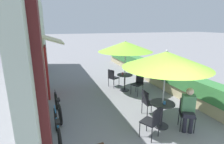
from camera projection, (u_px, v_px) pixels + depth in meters
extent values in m
cube|color=#B2C1AD|center=(41.00, 44.00, 7.34)|extent=(0.24, 12.07, 4.20)
cube|color=#4C1919|center=(41.00, 83.00, 2.46)|extent=(0.12, 0.56, 4.20)
cube|color=maroon|center=(47.00, 72.00, 7.12)|extent=(0.08, 0.96, 2.10)
cube|color=beige|center=(52.00, 39.00, 6.88)|extent=(0.78, 1.80, 0.30)
cube|color=tan|center=(149.00, 76.00, 9.47)|extent=(0.44, 11.07, 0.45)
cube|color=#387A3D|center=(150.00, 67.00, 9.34)|extent=(0.60, 10.52, 0.56)
cylinder|color=#28282D|center=(161.00, 126.00, 5.16)|extent=(0.44, 0.44, 0.02)
cylinder|color=#28282D|center=(162.00, 115.00, 5.07)|extent=(0.06, 0.06, 0.72)
cylinder|color=#28282D|center=(163.00, 103.00, 4.97)|extent=(0.69, 0.69, 0.02)
cylinder|color=#B7B7BC|center=(164.00, 92.00, 4.88)|extent=(0.04, 0.04, 2.17)
cone|color=#8CD138|center=(166.00, 59.00, 4.64)|extent=(2.36, 2.36, 0.43)
sphere|color=#B7B7BC|center=(167.00, 51.00, 4.58)|extent=(0.07, 0.07, 0.07)
cube|color=black|center=(150.00, 122.00, 4.55)|extent=(0.54, 0.54, 0.04)
cube|color=black|center=(157.00, 117.00, 4.38)|extent=(0.35, 0.21, 0.42)
cylinder|color=black|center=(147.00, 124.00, 4.86)|extent=(0.02, 0.02, 0.45)
cylinder|color=black|center=(140.00, 130.00, 4.60)|extent=(0.02, 0.02, 0.45)
cylinder|color=black|center=(159.00, 129.00, 4.63)|extent=(0.02, 0.02, 0.45)
cylinder|color=black|center=(152.00, 135.00, 4.37)|extent=(0.02, 0.02, 0.45)
cube|color=black|center=(187.00, 115.00, 4.91)|extent=(0.55, 0.55, 0.04)
cube|color=black|center=(187.00, 105.00, 5.03)|extent=(0.34, 0.23, 0.42)
cylinder|color=black|center=(181.00, 124.00, 4.83)|extent=(0.02, 0.02, 0.45)
cylinder|color=black|center=(195.00, 126.00, 4.76)|extent=(0.02, 0.02, 0.45)
cylinder|color=black|center=(179.00, 118.00, 5.17)|extent=(0.02, 0.02, 0.45)
cylinder|color=black|center=(192.00, 119.00, 5.10)|extent=(0.02, 0.02, 0.45)
cylinder|color=#23232D|center=(184.00, 125.00, 4.81)|extent=(0.11, 0.11, 0.47)
cylinder|color=#23232D|center=(191.00, 125.00, 4.78)|extent=(0.11, 0.11, 0.47)
cube|color=#23232D|center=(188.00, 114.00, 4.80)|extent=(0.44, 0.46, 0.12)
cube|color=#4C8456|center=(188.00, 104.00, 4.84)|extent=(0.40, 0.37, 0.50)
sphere|color=beige|center=(190.00, 91.00, 4.73)|extent=(0.20, 0.20, 0.20)
cube|color=black|center=(150.00, 103.00, 5.68)|extent=(0.41, 0.41, 0.04)
cube|color=black|center=(145.00, 97.00, 5.57)|extent=(0.04, 0.38, 0.42)
cylinder|color=black|center=(157.00, 111.00, 5.62)|extent=(0.02, 0.02, 0.45)
cylinder|color=black|center=(151.00, 106.00, 5.95)|extent=(0.02, 0.02, 0.45)
cylinder|color=black|center=(147.00, 112.00, 5.52)|extent=(0.02, 0.02, 0.45)
cylinder|color=black|center=(142.00, 107.00, 5.85)|extent=(0.02, 0.02, 0.45)
cylinder|color=teal|center=(165.00, 103.00, 4.88)|extent=(0.07, 0.07, 0.09)
cylinder|color=#28282D|center=(125.00, 90.00, 7.99)|extent=(0.44, 0.44, 0.02)
cylinder|color=#28282D|center=(125.00, 83.00, 7.90)|extent=(0.06, 0.06, 0.72)
cylinder|color=#28282D|center=(125.00, 75.00, 7.80)|extent=(0.69, 0.69, 0.02)
cylinder|color=#B7B7BC|center=(125.00, 67.00, 7.71)|extent=(0.04, 0.04, 2.17)
cone|color=#8CD138|center=(125.00, 46.00, 7.47)|extent=(2.36, 2.36, 0.43)
sphere|color=#B7B7BC|center=(125.00, 41.00, 7.41)|extent=(0.07, 0.07, 0.07)
cube|color=black|center=(137.00, 84.00, 7.41)|extent=(0.53, 0.53, 0.04)
cube|color=black|center=(140.00, 79.00, 7.49)|extent=(0.19, 0.36, 0.42)
cylinder|color=black|center=(131.00, 89.00, 7.47)|extent=(0.02, 0.02, 0.45)
cylinder|color=black|center=(138.00, 92.00, 7.23)|extent=(0.02, 0.02, 0.45)
cylinder|color=black|center=(136.00, 87.00, 7.72)|extent=(0.02, 0.02, 0.45)
cylinder|color=black|center=(143.00, 89.00, 7.47)|extent=(0.02, 0.02, 0.45)
cube|color=black|center=(114.00, 78.00, 8.34)|extent=(0.53, 0.53, 0.04)
cube|color=black|center=(111.00, 74.00, 8.16)|extent=(0.19, 0.36, 0.42)
cylinder|color=black|center=(119.00, 82.00, 8.40)|extent=(0.02, 0.02, 0.45)
cylinder|color=black|center=(114.00, 81.00, 8.65)|extent=(0.02, 0.02, 0.45)
cylinder|color=black|center=(114.00, 84.00, 8.16)|extent=(0.02, 0.02, 0.45)
cylinder|color=black|center=(108.00, 82.00, 8.40)|extent=(0.02, 0.02, 0.45)
cylinder|color=#B73D3D|center=(123.00, 73.00, 7.82)|extent=(0.07, 0.07, 0.09)
torus|color=black|center=(56.00, 119.00, 4.89)|extent=(0.09, 0.66, 0.66)
torus|color=black|center=(60.00, 143.00, 3.93)|extent=(0.09, 0.66, 0.66)
cylinder|color=#236BA8|center=(57.00, 123.00, 4.36)|extent=(0.07, 0.85, 0.04)
cylinder|color=#236BA8|center=(58.00, 133.00, 4.24)|extent=(0.07, 0.62, 0.41)
cylinder|color=#236BA8|center=(58.00, 126.00, 4.07)|extent=(0.04, 0.04, 0.23)
cube|color=black|center=(58.00, 122.00, 4.04)|extent=(0.11, 0.22, 0.05)
cylinder|color=#236BA8|center=(55.00, 109.00, 4.77)|extent=(0.05, 0.46, 0.03)
torus|color=black|center=(56.00, 101.00, 6.14)|extent=(0.10, 0.64, 0.64)
torus|color=black|center=(60.00, 115.00, 5.18)|extent=(0.10, 0.64, 0.64)
cylinder|color=black|center=(58.00, 102.00, 5.61)|extent=(0.09, 0.84, 0.04)
cylinder|color=black|center=(59.00, 109.00, 5.48)|extent=(0.08, 0.62, 0.41)
cylinder|color=black|center=(58.00, 103.00, 5.32)|extent=(0.04, 0.04, 0.22)
cube|color=black|center=(58.00, 100.00, 5.29)|extent=(0.11, 0.23, 0.05)
cylinder|color=black|center=(55.00, 92.00, 6.01)|extent=(0.06, 0.46, 0.03)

